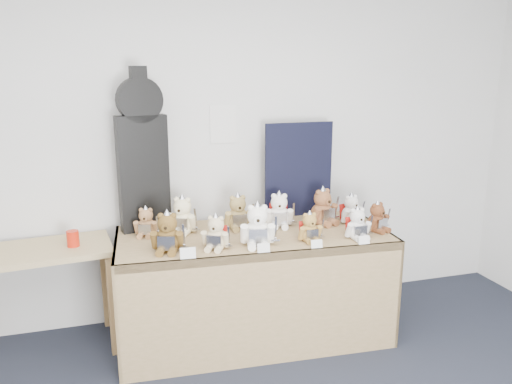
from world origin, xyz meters
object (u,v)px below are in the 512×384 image
object	(u,v)px
teddy_front_far_left	(168,234)
display_table	(256,260)
red_cup	(73,239)
teddy_back_far_left	(146,223)
teddy_front_right	(310,228)
teddy_front_end	(377,218)
teddy_back_right	(323,208)
teddy_back_end	(351,210)
teddy_front_left	(216,234)
side_table	(41,266)
teddy_back_left	(182,217)
teddy_front_centre	(258,227)
guitar_case	(142,152)
teddy_back_centre_right	(279,212)
teddy_front_far_right	(357,225)
teddy_back_centre_left	(238,213)

from	to	relation	value
teddy_front_far_left	display_table	bearing A→B (deg)	25.83
red_cup	teddy_back_far_left	world-z (taller)	teddy_back_far_left
teddy_front_far_left	teddy_front_right	bearing A→B (deg)	11.87
teddy_front_end	teddy_back_right	world-z (taller)	teddy_back_right
red_cup	teddy_back_end	bearing A→B (deg)	-4.59
display_table	teddy_back_right	world-z (taller)	teddy_back_right
teddy_front_far_left	teddy_front_left	size ratio (longest dim) A/B	1.15
side_table	teddy_back_left	bearing A→B (deg)	-8.97
teddy_front_centre	teddy_back_right	bearing A→B (deg)	40.61
teddy_front_right	teddy_front_end	bearing A→B (deg)	5.51
red_cup	teddy_back_right	bearing A→B (deg)	-3.73
guitar_case	teddy_back_centre_right	bearing A→B (deg)	-23.70
teddy_front_left	side_table	bearing A→B (deg)	-174.78
teddy_front_right	teddy_back_end	bearing A→B (deg)	31.55
teddy_back_right	display_table	bearing A→B (deg)	176.01
guitar_case	teddy_front_right	xyz separation A→B (m)	(1.08, -0.59, -0.49)
display_table	guitar_case	bearing A→B (deg)	154.70
teddy_front_end	teddy_back_right	distance (m)	0.42
teddy_back_centre_right	teddy_back_right	size ratio (longest dim) A/B	0.93
display_table	teddy_front_end	xyz separation A→B (m)	(0.90, -0.12, 0.28)
teddy_front_far_right	side_table	bearing A→B (deg)	166.44
teddy_front_left	teddy_front_centre	bearing A→B (deg)	22.33
teddy_back_centre_left	display_table	bearing A→B (deg)	-71.11
red_cup	teddy_front_centre	size ratio (longest dim) A/B	0.34
side_table	guitar_case	world-z (taller)	guitar_case
teddy_front_end	teddy_back_centre_right	xyz separation A→B (m)	(-0.66, 0.32, 0.02)
guitar_case	teddy_front_far_left	size ratio (longest dim) A/B	3.96
guitar_case	teddy_front_right	size ratio (longest dim) A/B	5.10
teddy_front_far_right	teddy_front_end	bearing A→B (deg)	24.82
teddy_front_left	teddy_front_right	xyz separation A→B (m)	(0.66, -0.03, -0.01)
teddy_front_end	teddy_back_end	bearing A→B (deg)	91.94
guitar_case	teddy_front_end	world-z (taller)	guitar_case
teddy_front_centre	teddy_front_right	world-z (taller)	teddy_front_centre
display_table	teddy_front_left	distance (m)	0.46
display_table	side_table	xyz separation A→B (m)	(-1.48, 0.30, 0.01)
guitar_case	teddy_back_left	size ratio (longest dim) A/B	3.88
teddy_back_right	teddy_back_far_left	bearing A→B (deg)	156.64
teddy_front_far_left	red_cup	bearing A→B (deg)	163.65
display_table	teddy_back_right	bearing A→B (deg)	18.66
teddy_back_left	teddy_back_end	size ratio (longest dim) A/B	1.19
display_table	teddy_back_right	distance (m)	0.68
teddy_front_end	teddy_back_far_left	world-z (taller)	teddy_front_end
teddy_front_end	teddy_back_right	size ratio (longest dim) A/B	0.79
side_table	guitar_case	bearing A→B (deg)	2.22
teddy_back_centre_left	teddy_front_left	bearing A→B (deg)	-122.10
teddy_back_centre_left	teddy_back_left	bearing A→B (deg)	179.02
teddy_front_left	teddy_back_centre_left	xyz separation A→B (m)	(0.25, 0.38, 0.01)
side_table	teddy_back_end	bearing A→B (deg)	-10.96
teddy_back_end	teddy_front_far_right	bearing A→B (deg)	-125.31
teddy_back_left	teddy_front_far_left	bearing A→B (deg)	-84.02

